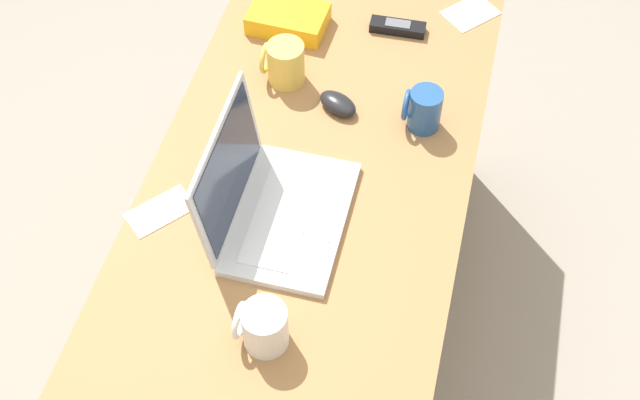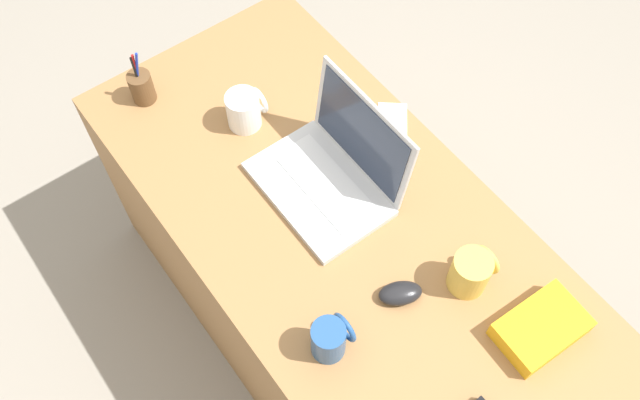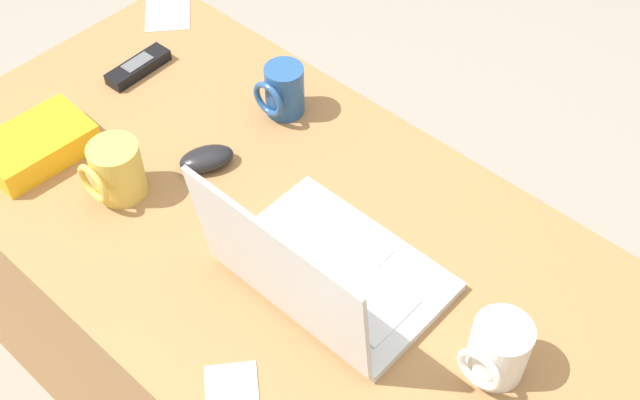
# 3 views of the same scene
# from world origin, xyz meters

# --- Properties ---
(ground_plane) EXTENTS (6.00, 6.00, 0.00)m
(ground_plane) POSITION_xyz_m (0.00, 0.00, 0.00)
(ground_plane) COLOR gray
(desk) EXTENTS (1.48, 0.71, 0.72)m
(desk) POSITION_xyz_m (0.00, 0.00, 0.36)
(desk) COLOR #9E7042
(desk) RESTS_ON ground
(laptop) EXTENTS (0.35, 0.27, 0.25)m
(laptop) POSITION_xyz_m (-0.10, 0.05, 0.77)
(laptop) COLOR silver
(laptop) RESTS_ON desk
(computer_mouse) EXTENTS (0.10, 0.12, 0.04)m
(computer_mouse) POSITION_xyz_m (0.24, -0.01, 0.73)
(computer_mouse) COLOR black
(computer_mouse) RESTS_ON desk
(coffee_mug_white) EXTENTS (0.09, 0.10, 0.11)m
(coffee_mug_white) POSITION_xyz_m (0.30, 0.13, 0.77)
(coffee_mug_white) COLOR #E0BC4C
(coffee_mug_white) RESTS_ON desk
(coffee_mug_tall) EXTENTS (0.09, 0.10, 0.10)m
(coffee_mug_tall) POSITION_xyz_m (-0.39, -0.02, 0.77)
(coffee_mug_tall) COLOR white
(coffee_mug_tall) RESTS_ON desk
(coffee_mug_spare) EXTENTS (0.08, 0.09, 0.10)m
(coffee_mug_spare) POSITION_xyz_m (0.24, -0.22, 0.77)
(coffee_mug_spare) COLOR #26518C
(coffee_mug_spare) RESTS_ON desk
(pen_holder) EXTENTS (0.06, 0.06, 0.17)m
(pen_holder) POSITION_xyz_m (-0.62, -0.19, 0.76)
(pen_holder) COLOR brown
(pen_holder) RESTS_ON desk
(snack_bag) EXTENTS (0.14, 0.20, 0.05)m
(snack_bag) POSITION_xyz_m (0.49, 0.18, 0.74)
(snack_bag) COLOR #F2AD19
(snack_bag) RESTS_ON desk
(paper_note_left) EXTENTS (0.16, 0.15, 0.00)m
(paper_note_left) POSITION_xyz_m (-0.15, 0.29, 0.72)
(paper_note_left) COLOR white
(paper_note_left) RESTS_ON desk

